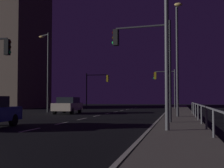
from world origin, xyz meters
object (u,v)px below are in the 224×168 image
object	(u,v)px
traffic_light_mid_right	(165,81)
street_lamp_corner	(47,66)
traffic_light_far_right	(96,84)
street_lamp_median	(160,14)
car_oncoming	(68,105)
street_lamp_mid_block	(177,51)
traffic_light_near_right	(145,52)

from	to	relation	value
traffic_light_mid_right	street_lamp_corner	world-z (taller)	street_lamp_corner
traffic_light_far_right	street_lamp_median	xyz separation A→B (m)	(10.62, -29.91, 1.44)
car_oncoming	street_lamp_mid_block	size ratio (longest dim) A/B	0.56
traffic_light_near_right	traffic_light_far_right	distance (m)	26.81
traffic_light_mid_right	traffic_light_far_right	world-z (taller)	traffic_light_mid_right
traffic_light_mid_right	street_lamp_mid_block	world-z (taller)	street_lamp_mid_block
car_oncoming	traffic_light_near_right	world-z (taller)	traffic_light_near_right
car_oncoming	traffic_light_mid_right	distance (m)	16.03
traffic_light_near_right	street_lamp_corner	world-z (taller)	street_lamp_corner
traffic_light_near_right	street_lamp_median	xyz separation A→B (m)	(1.14, -4.84, 0.84)
car_oncoming	street_lamp_median	bearing A→B (deg)	-58.18
traffic_light_near_right	car_oncoming	bearing A→B (deg)	128.48
traffic_light_mid_right	street_lamp_mid_block	distance (m)	18.65
traffic_light_far_right	traffic_light_near_right	bearing A→B (deg)	-69.29
street_lamp_mid_block	street_lamp_corner	world-z (taller)	street_lamp_corner
traffic_light_mid_right	street_lamp_median	bearing A→B (deg)	-88.07
traffic_light_near_right	street_lamp_median	size ratio (longest dim) A/B	0.70
street_lamp_corner	car_oncoming	bearing A→B (deg)	-34.83
traffic_light_mid_right	street_lamp_median	world-z (taller)	street_lamp_median
street_lamp_median	street_lamp_corner	xyz separation A→B (m)	(-12.75, 17.68, -0.07)
traffic_light_near_right	street_lamp_corner	distance (m)	17.33
traffic_light_far_right	street_lamp_median	world-z (taller)	street_lamp_median
street_lamp_mid_block	street_lamp_corner	size ratio (longest dim) A/B	0.97
traffic_light_mid_right	street_lamp_corner	size ratio (longest dim) A/B	0.61
street_lamp_corner	traffic_light_far_right	bearing A→B (deg)	80.11
traffic_light_mid_right	traffic_light_far_right	bearing A→B (deg)	172.81
traffic_light_far_right	street_lamp_mid_block	size ratio (longest dim) A/B	0.62
traffic_light_mid_right	street_lamp_median	size ratio (longest dim) A/B	0.63
traffic_light_mid_right	traffic_light_far_right	size ratio (longest dim) A/B	1.01
traffic_light_far_right	street_lamp_mid_block	world-z (taller)	street_lamp_mid_block
street_lamp_corner	street_lamp_mid_block	bearing A→B (deg)	-29.28
car_oncoming	traffic_light_far_right	xyz separation A→B (m)	(-1.00, 14.41, 2.69)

